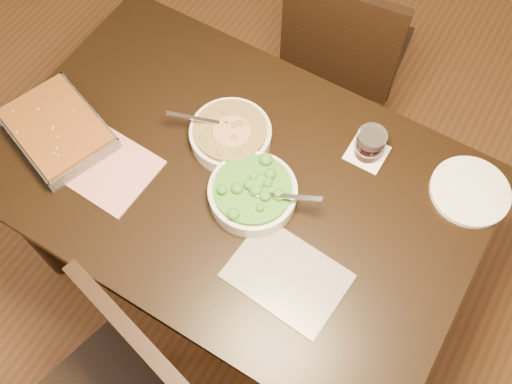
{
  "coord_description": "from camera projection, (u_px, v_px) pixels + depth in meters",
  "views": [
    {
      "loc": [
        0.47,
        -0.65,
        2.18
      ],
      "look_at": [
        0.09,
        -0.03,
        0.8
      ],
      "focal_mm": 40.0,
      "sensor_mm": 36.0,
      "label": 1
    }
  ],
  "objects": [
    {
      "name": "ground",
      "position": [
        240.0,
        267.0,
        2.31
      ],
      "size": [
        4.0,
        4.0,
        0.0
      ],
      "primitive_type": "plane",
      "color": "#4A2D15",
      "rests_on": "ground"
    },
    {
      "name": "table",
      "position": [
        235.0,
        192.0,
        1.73
      ],
      "size": [
        1.4,
        0.9,
        0.75
      ],
      "color": "black",
      "rests_on": "ground"
    },
    {
      "name": "magazine_a",
      "position": [
        103.0,
        165.0,
        1.66
      ],
      "size": [
        0.31,
        0.23,
        0.01
      ],
      "primitive_type": "cube",
      "rotation": [
        0.0,
        0.0,
        -0.04
      ],
      "color": "#BE363B",
      "rests_on": "table"
    },
    {
      "name": "stew_bowl",
      "position": [
        231.0,
        134.0,
        1.67
      ],
      "size": [
        0.25,
        0.24,
        0.09
      ],
      "color": "silver",
      "rests_on": "table"
    },
    {
      "name": "chair_far",
      "position": [
        343.0,
        54.0,
        2.18
      ],
      "size": [
        0.47,
        0.47,
        0.9
      ],
      "rotation": [
        0.0,
        0.0,
        3.27
      ],
      "color": "black",
      "rests_on": "ground"
    },
    {
      "name": "magazine_b",
      "position": [
        287.0,
        276.0,
        1.5
      ],
      "size": [
        0.31,
        0.24,
        0.01
      ],
      "primitive_type": "cube",
      "rotation": [
        0.0,
        0.0,
        -0.08
      ],
      "color": "#292A32",
      "rests_on": "table"
    },
    {
      "name": "wine_tumbler",
      "position": [
        370.0,
        144.0,
        1.63
      ],
      "size": [
        0.08,
        0.08,
        0.09
      ],
      "color": "black",
      "rests_on": "coaster"
    },
    {
      "name": "coaster",
      "position": [
        367.0,
        153.0,
        1.68
      ],
      "size": [
        0.11,
        0.11,
        0.0
      ],
      "primitive_type": "cube",
      "color": "white",
      "rests_on": "table"
    },
    {
      "name": "broccoli_bowl",
      "position": [
        253.0,
        193.0,
        1.58
      ],
      "size": [
        0.28,
        0.25,
        0.1
      ],
      "color": "silver",
      "rests_on": "table"
    },
    {
      "name": "baking_dish",
      "position": [
        57.0,
        130.0,
        1.68
      ],
      "size": [
        0.38,
        0.33,
        0.06
      ],
      "rotation": [
        0.0,
        0.0,
        -0.33
      ],
      "color": "silver",
      "rests_on": "table"
    },
    {
      "name": "dinner_plate",
      "position": [
        470.0,
        191.0,
        1.61
      ],
      "size": [
        0.23,
        0.23,
        0.02
      ],
      "primitive_type": "cylinder",
      "color": "white",
      "rests_on": "table"
    }
  ]
}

